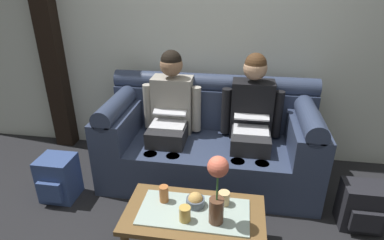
{
  "coord_description": "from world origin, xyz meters",
  "views": [
    {
      "loc": [
        0.25,
        -1.5,
        1.85
      ],
      "look_at": [
        -0.12,
        0.83,
        0.75
      ],
      "focal_mm": 29.7,
      "sensor_mm": 36.0,
      "label": 1
    }
  ],
  "objects_px": {
    "person_right": "(252,117)",
    "snack_bowl": "(195,201)",
    "cup_near_right": "(164,194)",
    "person_left": "(170,112)",
    "coffee_table": "(194,217)",
    "backpack_right": "(361,207)",
    "cup_near_left": "(185,214)",
    "cup_far_center": "(224,198)",
    "couch": "(210,141)",
    "backpack_left": "(58,178)",
    "flower_vase": "(217,186)"
  },
  "relations": [
    {
      "from": "flower_vase",
      "to": "cup_near_left",
      "type": "relative_size",
      "value": 4.67
    },
    {
      "from": "cup_near_right",
      "to": "backpack_right",
      "type": "bearing_deg",
      "value": 14.79
    },
    {
      "from": "cup_near_right",
      "to": "couch",
      "type": "bearing_deg",
      "value": 76.07
    },
    {
      "from": "cup_near_left",
      "to": "backpack_right",
      "type": "bearing_deg",
      "value": 23.24
    },
    {
      "from": "flower_vase",
      "to": "backpack_right",
      "type": "xyz_separation_m",
      "value": [
        1.1,
        0.54,
        -0.47
      ]
    },
    {
      "from": "person_right",
      "to": "cup_near_left",
      "type": "height_order",
      "value": "person_right"
    },
    {
      "from": "cup_far_center",
      "to": "backpack_left",
      "type": "relative_size",
      "value": 0.24
    },
    {
      "from": "cup_near_right",
      "to": "person_left",
      "type": "bearing_deg",
      "value": 99.3
    },
    {
      "from": "person_left",
      "to": "cup_near_left",
      "type": "bearing_deg",
      "value": -73.02
    },
    {
      "from": "couch",
      "to": "backpack_left",
      "type": "height_order",
      "value": "couch"
    },
    {
      "from": "person_left",
      "to": "cup_far_center",
      "type": "xyz_separation_m",
      "value": [
        0.57,
        -0.88,
        -0.24
      ]
    },
    {
      "from": "coffee_table",
      "to": "couch",
      "type": "bearing_deg",
      "value": 90.0
    },
    {
      "from": "person_right",
      "to": "snack_bowl",
      "type": "distance_m",
      "value": 1.03
    },
    {
      "from": "flower_vase",
      "to": "cup_near_left",
      "type": "bearing_deg",
      "value": -174.32
    },
    {
      "from": "couch",
      "to": "coffee_table",
      "type": "xyz_separation_m",
      "value": [
        0.0,
        -0.99,
        -0.06
      ]
    },
    {
      "from": "couch",
      "to": "backpack_right",
      "type": "height_order",
      "value": "couch"
    },
    {
      "from": "couch",
      "to": "flower_vase",
      "type": "height_order",
      "value": "couch"
    },
    {
      "from": "backpack_right",
      "to": "cup_far_center",
      "type": "bearing_deg",
      "value": -161.5
    },
    {
      "from": "person_right",
      "to": "cup_far_center",
      "type": "bearing_deg",
      "value": -101.69
    },
    {
      "from": "couch",
      "to": "person_left",
      "type": "xyz_separation_m",
      "value": [
        -0.38,
        -0.0,
        0.28
      ]
    },
    {
      "from": "couch",
      "to": "cup_near_left",
      "type": "xyz_separation_m",
      "value": [
        -0.05,
        -1.08,
        0.04
      ]
    },
    {
      "from": "backpack_right",
      "to": "snack_bowl",
      "type": "bearing_deg",
      "value": -162.27
    },
    {
      "from": "cup_near_left",
      "to": "person_left",
      "type": "bearing_deg",
      "value": 106.98
    },
    {
      "from": "coffee_table",
      "to": "backpack_left",
      "type": "distance_m",
      "value": 1.35
    },
    {
      "from": "coffee_table",
      "to": "cup_far_center",
      "type": "height_order",
      "value": "cup_far_center"
    },
    {
      "from": "coffee_table",
      "to": "cup_near_right",
      "type": "bearing_deg",
      "value": 162.0
    },
    {
      "from": "coffee_table",
      "to": "cup_near_left",
      "type": "bearing_deg",
      "value": -116.21
    },
    {
      "from": "cup_far_center",
      "to": "cup_near_left",
      "type": "bearing_deg",
      "value": -139.74
    },
    {
      "from": "flower_vase",
      "to": "backpack_left",
      "type": "distance_m",
      "value": 1.58
    },
    {
      "from": "person_left",
      "to": "cup_near_right",
      "type": "relative_size",
      "value": 9.92
    },
    {
      "from": "coffee_table",
      "to": "snack_bowl",
      "type": "height_order",
      "value": "snack_bowl"
    },
    {
      "from": "coffee_table",
      "to": "cup_near_left",
      "type": "xyz_separation_m",
      "value": [
        -0.05,
        -0.09,
        0.11
      ]
    },
    {
      "from": "snack_bowl",
      "to": "cup_near_right",
      "type": "xyz_separation_m",
      "value": [
        -0.22,
        0.01,
        0.02
      ]
    },
    {
      "from": "coffee_table",
      "to": "cup_near_right",
      "type": "distance_m",
      "value": 0.27
    },
    {
      "from": "cup_near_left",
      "to": "cup_far_center",
      "type": "xyz_separation_m",
      "value": [
        0.24,
        0.2,
        -0.0
      ]
    },
    {
      "from": "snack_bowl",
      "to": "backpack_left",
      "type": "bearing_deg",
      "value": 164.19
    },
    {
      "from": "person_left",
      "to": "cup_far_center",
      "type": "bearing_deg",
      "value": -56.89
    },
    {
      "from": "cup_near_right",
      "to": "coffee_table",
      "type": "bearing_deg",
      "value": -18.0
    },
    {
      "from": "backpack_right",
      "to": "flower_vase",
      "type": "bearing_deg",
      "value": -153.89
    },
    {
      "from": "person_left",
      "to": "person_right",
      "type": "height_order",
      "value": "same"
    },
    {
      "from": "cup_near_left",
      "to": "couch",
      "type": "bearing_deg",
      "value": 87.54
    },
    {
      "from": "flower_vase",
      "to": "backpack_right",
      "type": "height_order",
      "value": "flower_vase"
    },
    {
      "from": "flower_vase",
      "to": "snack_bowl",
      "type": "distance_m",
      "value": 0.32
    },
    {
      "from": "person_right",
      "to": "snack_bowl",
      "type": "xyz_separation_m",
      "value": [
        -0.38,
        -0.92,
        -0.25
      ]
    },
    {
      "from": "person_right",
      "to": "backpack_right",
      "type": "xyz_separation_m",
      "value": [
        0.88,
        -0.52,
        -0.47
      ]
    },
    {
      "from": "cup_far_center",
      "to": "couch",
      "type": "bearing_deg",
      "value": 102.52
    },
    {
      "from": "couch",
      "to": "backpack_right",
      "type": "relative_size",
      "value": 5.26
    },
    {
      "from": "snack_bowl",
      "to": "cup_near_left",
      "type": "relative_size",
      "value": 1.24
    },
    {
      "from": "cup_near_right",
      "to": "backpack_left",
      "type": "relative_size",
      "value": 0.31
    },
    {
      "from": "snack_bowl",
      "to": "cup_near_right",
      "type": "bearing_deg",
      "value": 177.04
    }
  ]
}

